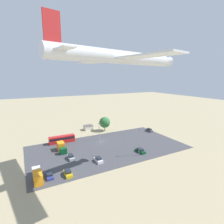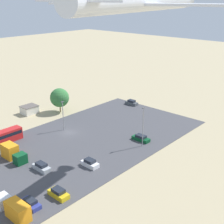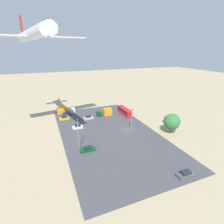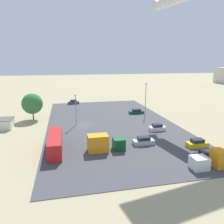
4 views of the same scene
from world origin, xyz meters
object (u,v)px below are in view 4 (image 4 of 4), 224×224
at_px(parked_car_0, 206,155).
at_px(parked_car_3, 144,141).
at_px(bus, 55,142).
at_px(parked_car_1, 197,143).
at_px(shed_building, 5,124).
at_px(parked_truck_0, 104,143).
at_px(parked_car_2, 157,128).
at_px(parked_car_4, 136,112).
at_px(parked_car_5, 73,102).
at_px(parked_truck_1, 219,159).

bearing_deg(parked_car_0, parked_car_3, 45.11).
height_order(bus, parked_car_1, bus).
bearing_deg(shed_building, parked_truck_0, 48.93).
height_order(shed_building, parked_car_2, shed_building).
xyz_separation_m(parked_car_1, parked_car_4, (-29.05, -3.10, -0.06)).
relative_size(bus, parked_car_1, 2.64).
bearing_deg(parked_car_2, parked_car_5, 26.33).
relative_size(bus, parked_car_5, 2.55).
distance_m(parked_car_0, parked_truck_1, 3.28).
height_order(shed_building, parked_truck_1, parked_truck_1).
relative_size(parked_car_0, parked_truck_0, 0.59).
relative_size(parked_car_2, parked_truck_0, 0.57).
relative_size(shed_building, parked_car_3, 1.10).
distance_m(parked_car_2, parked_car_3, 10.24).
height_order(parked_car_3, parked_truck_1, parked_truck_1).
relative_size(parked_car_0, parked_car_2, 1.04).
relative_size(parked_car_0, parked_car_3, 0.95).
height_order(shed_building, parked_car_4, shed_building).
height_order(parked_car_1, parked_car_4, parked_car_1).
bearing_deg(shed_building, parked_car_5, 146.29).
xyz_separation_m(bus, parked_car_1, (4.25, 27.79, -0.98)).
height_order(parked_car_0, parked_truck_1, parked_truck_1).
xyz_separation_m(shed_building, parked_car_0, (26.59, 39.51, -0.60)).
height_order(parked_car_0, parked_car_5, parked_car_5).
bearing_deg(parked_car_5, shed_building, 146.29).
bearing_deg(parked_car_3, parked_car_4, -15.31).
distance_m(bus, parked_car_0, 27.96).
bearing_deg(parked_car_1, parked_truck_1, -10.66).
bearing_deg(shed_building, parked_car_0, 56.07).
bearing_deg(parked_car_4, bus, -44.87).
height_order(parked_car_5, parked_truck_1, parked_truck_1).
relative_size(parked_car_1, parked_truck_0, 0.59).
relative_size(bus, parked_car_3, 2.54).
distance_m(bus, parked_car_2, 25.27).
bearing_deg(parked_car_4, parked_car_1, 6.08).
xyz_separation_m(parked_car_4, parked_truck_1, (37.30, 1.54, 0.71)).
xyz_separation_m(bus, parked_car_5, (-45.15, 5.42, -0.98)).
bearing_deg(parked_truck_1, parked_car_3, 35.87).
bearing_deg(parked_car_5, bus, 173.15).
bearing_deg(parked_car_5, parked_car_2, -153.67).
height_order(parked_car_4, parked_truck_1, parked_truck_1).
xyz_separation_m(parked_car_1, parked_car_2, (-11.47, -3.59, -0.00)).
xyz_separation_m(shed_building, parked_car_5, (-27.87, 18.60, -0.50)).
height_order(parked_car_1, parked_car_2, parked_car_1).
bearing_deg(parked_truck_1, parked_car_2, 5.90).
height_order(shed_building, bus, bus).
bearing_deg(parked_truck_0, parked_car_2, 121.82).
distance_m(bus, parked_truck_0, 9.36).
relative_size(parked_car_0, parked_car_5, 0.96).
bearing_deg(parked_car_5, parked_car_3, -165.00).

